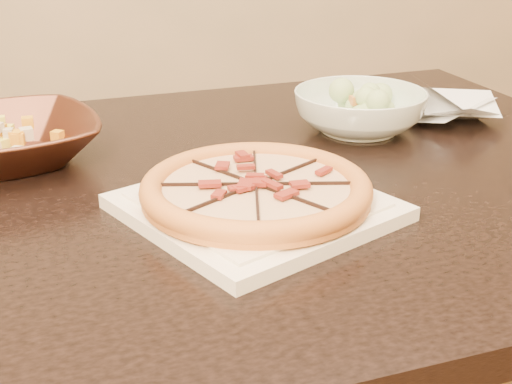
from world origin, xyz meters
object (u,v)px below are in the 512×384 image
dining_table (173,245)px  pizza (256,189)px  bronze_bowl (6,142)px  plate (256,206)px  salad_bowl (360,111)px

dining_table → pizza: bearing=-55.6°
pizza → bronze_bowl: bearing=137.3°
dining_table → plate: bearing=-55.6°
pizza → bronze_bowl: bronze_bowl is taller
pizza → salad_bowl: (0.26, 0.28, 0.00)m
plate → pizza: pizza is taller
bronze_bowl → dining_table: bearing=-35.1°
plate → salad_bowl: size_ratio=1.70×
plate → salad_bowl: 0.38m
dining_table → salad_bowl: (0.35, 0.15, 0.13)m
dining_table → plate: plate is taller
pizza → bronze_bowl: (-0.30, 0.28, -0.00)m
dining_table → plate: 0.19m
dining_table → bronze_bowl: bearing=144.9°
pizza → salad_bowl: size_ratio=1.31×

